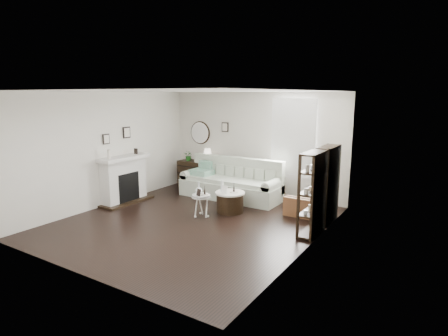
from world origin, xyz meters
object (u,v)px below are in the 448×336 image
Objects in this scene: sofa at (232,185)px; pedestal_table at (201,197)px; drum_table at (230,202)px; dresser at (198,174)px.

sofa is 1.71m from pedestal_table.
dresser is at bearing 143.34° from drum_table.
sofa is 5.30× the size of pedestal_table.
dresser is (-1.36, 0.39, 0.04)m from sofa.
dresser is 2.44m from drum_table.
sofa is 2.29× the size of dresser.
pedestal_table is at bearing -52.50° from dresser.
sofa is 1.41m from dresser.
sofa reaches higher than dresser.
drum_table is (1.95, -1.45, -0.15)m from dresser.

